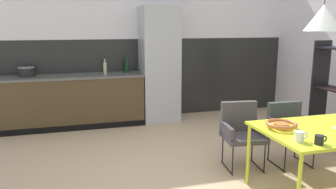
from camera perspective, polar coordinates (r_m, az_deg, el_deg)
back_wall_splashback_dark at (r=6.58m, az=-4.13°, el=2.79°), size 6.03×0.12×1.50m
kitchen_counter at (r=6.15m, az=-17.17°, el=-1.14°), size 2.77×0.63×0.90m
refrigerator_column at (r=6.24m, az=-1.47°, el=5.04°), size 0.66×0.60×2.08m
dining_table at (r=3.89m, az=26.20°, el=-5.66°), size 1.54×0.96×0.72m
armchair_head_of_table at (r=4.62m, az=19.64°, el=-4.76°), size 0.50×0.48×0.78m
armchair_near_window at (r=4.35m, az=12.23°, el=-5.40°), size 0.54×0.52×0.81m
fruit_bowl at (r=3.64m, az=18.47°, el=-4.79°), size 0.32×0.32×0.07m
mug_glass_clear at (r=3.30m, az=21.21°, el=-6.58°), size 0.13×0.08×0.10m
mug_wide_latte at (r=3.30m, az=24.07°, el=-6.95°), size 0.12×0.08×0.08m
cooking_pot at (r=6.17m, az=-22.66°, el=3.54°), size 0.27×0.27×0.18m
bottle_spice_small at (r=6.02m, az=-10.51°, el=4.37°), size 0.06×0.06×0.27m
bottle_wine_green at (r=6.22m, az=-6.91°, el=4.75°), size 0.07×0.07×0.29m
pendant_lamp_over_table_near at (r=3.50m, az=24.60°, el=11.63°), size 0.34×0.34×1.24m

